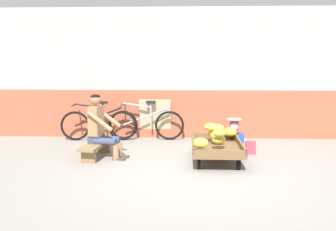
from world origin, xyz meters
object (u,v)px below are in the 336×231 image
object	(u,v)px
banana_cart	(217,147)
sign_board	(155,119)
plastic_crate	(234,141)
bicycle_near_left	(98,124)
low_bench	(97,146)
bicycle_far_left	(146,124)
vendor_seated	(101,126)
shopping_bag	(251,148)
weighing_scale	(234,126)

from	to	relation	value
banana_cart	sign_board	bearing A→B (deg)	121.76
plastic_crate	banana_cart	bearing A→B (deg)	-112.87
banana_cart	bicycle_near_left	bearing A→B (deg)	145.79
banana_cart	low_bench	distance (m)	2.13
bicycle_near_left	bicycle_far_left	world-z (taller)	same
low_bench	bicycle_far_left	size ratio (longest dim) A/B	0.68
vendor_seated	bicycle_far_left	bearing A→B (deg)	68.51
low_bench	bicycle_far_left	xyz separation A→B (m)	(0.73, 1.61, 0.15)
vendor_seated	bicycle_near_left	distance (m)	1.57
sign_board	shopping_bag	xyz separation A→B (m)	(1.89, -1.41, -0.32)
low_bench	bicycle_far_left	bearing A→B (deg)	65.71
vendor_seated	bicycle_far_left	size ratio (longest dim) A/B	0.69
shopping_bag	banana_cart	bearing A→B (deg)	-141.26
shopping_bag	bicycle_far_left	bearing A→B (deg)	149.30
weighing_scale	bicycle_near_left	size ratio (longest dim) A/B	0.18
low_bench	weighing_scale	distance (m)	2.70
vendor_seated	shopping_bag	world-z (taller)	vendor_seated
bicycle_near_left	sign_board	xyz separation A→B (m)	(1.22, 0.30, 0.09)
vendor_seated	plastic_crate	size ratio (longest dim) A/B	3.17
vendor_seated	plastic_crate	bearing A→B (deg)	19.14
low_bench	weighing_scale	xyz separation A→B (m)	(2.55, 0.84, 0.25)
bicycle_far_left	sign_board	xyz separation A→B (m)	(0.19, 0.18, 0.09)
weighing_scale	bicycle_far_left	size ratio (longest dim) A/B	0.18
low_bench	weighing_scale	world-z (taller)	weighing_scale
low_bench	bicycle_far_left	distance (m)	1.78
low_bench	shopping_bag	size ratio (longest dim) A/B	4.71
bicycle_near_left	shopping_bag	size ratio (longest dim) A/B	6.92
vendor_seated	sign_board	distance (m)	2.00
shopping_bag	bicycle_near_left	bearing A→B (deg)	160.35
banana_cart	vendor_seated	size ratio (longest dim) A/B	1.27
weighing_scale	sign_board	distance (m)	1.89
weighing_scale	shopping_bag	bearing A→B (deg)	-60.73
banana_cart	bicycle_near_left	size ratio (longest dim) A/B	0.87
bicycle_near_left	weighing_scale	bearing A→B (deg)	-12.92
bicycle_near_left	bicycle_far_left	distance (m)	1.04
low_bench	bicycle_far_left	world-z (taller)	bicycle_far_left
plastic_crate	weighing_scale	bearing A→B (deg)	-90.00
low_bench	weighing_scale	size ratio (longest dim) A/B	3.77
low_bench	sign_board	bearing A→B (deg)	62.95
sign_board	banana_cart	bearing A→B (deg)	-58.24
plastic_crate	bicycle_near_left	size ratio (longest dim) A/B	0.22
bicycle_far_left	bicycle_near_left	bearing A→B (deg)	-173.20
banana_cart	low_bench	bearing A→B (deg)	175.64
bicycle_near_left	shopping_bag	world-z (taller)	bicycle_near_left
plastic_crate	weighing_scale	world-z (taller)	weighing_scale
low_bench	plastic_crate	bearing A→B (deg)	18.19
bicycle_far_left	plastic_crate	bearing A→B (deg)	-23.08
plastic_crate	shopping_bag	size ratio (longest dim) A/B	1.50
banana_cart	sign_board	distance (m)	2.31
shopping_bag	weighing_scale	bearing A→B (deg)	119.27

